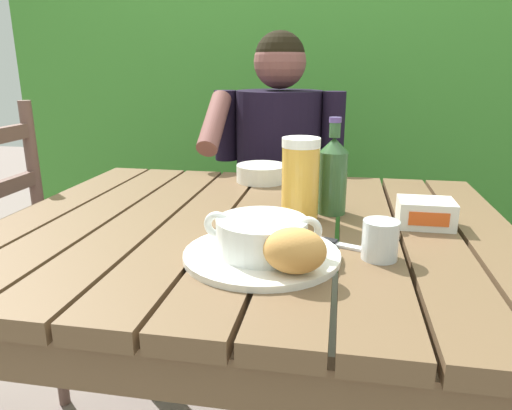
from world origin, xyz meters
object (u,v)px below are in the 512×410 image
object	(u,v)px
water_glass_small	(380,240)
diner_bowl	(262,173)
person_eating	(276,173)
soup_bowl	(262,235)
beer_bottle	(333,174)
serving_plate	(262,255)
butter_tub	(426,213)
bread_roll	(295,251)
beer_glass	(300,179)
table_knife	(335,243)
chair_near_diner	(283,220)

from	to	relation	value
water_glass_small	diner_bowl	bearing A→B (deg)	119.28
person_eating	diner_bowl	distance (m)	0.35
soup_bowl	beer_bottle	size ratio (longest dim) A/B	0.95
serving_plate	butter_tub	distance (m)	0.40
bread_roll	serving_plate	bearing A→B (deg)	130.60
diner_bowl	beer_glass	bearing A→B (deg)	-67.12
bread_roll	beer_glass	bearing A→B (deg)	93.70
serving_plate	soup_bowl	xyz separation A→B (m)	(0.00, 0.00, 0.04)
person_eating	table_knife	xyz separation A→B (m)	(0.23, -0.85, 0.05)
bread_roll	beer_glass	world-z (taller)	beer_glass
serving_plate	water_glass_small	size ratio (longest dim) A/B	3.98
butter_tub	table_knife	size ratio (longest dim) A/B	0.73
person_eating	beer_glass	bearing A→B (deg)	-77.87
butter_tub	table_knife	world-z (taller)	butter_tub
beer_glass	water_glass_small	world-z (taller)	beer_glass
bread_roll	water_glass_small	size ratio (longest dim) A/B	1.45
soup_bowl	beer_glass	size ratio (longest dim) A/B	1.16
bread_roll	water_glass_small	xyz separation A→B (m)	(0.14, 0.11, -0.01)
beer_bottle	butter_tub	xyz separation A→B (m)	(0.20, -0.06, -0.07)
beer_glass	table_knife	size ratio (longest dim) A/B	1.16
serving_plate	water_glass_small	world-z (taller)	water_glass_small
beer_bottle	bread_roll	bearing A→B (deg)	-97.53
person_eating	diner_bowl	size ratio (longest dim) A/B	8.07
water_glass_small	butter_tub	xyz separation A→B (m)	(0.11, 0.21, -0.01)
chair_near_diner	diner_bowl	distance (m)	0.64
beer_glass	table_knife	bearing A→B (deg)	-61.71
chair_near_diner	beer_bottle	xyz separation A→B (m)	(0.22, -0.84, 0.40)
beer_glass	water_glass_small	size ratio (longest dim) A/B	2.59
chair_near_diner	bread_roll	size ratio (longest dim) A/B	9.41
person_eating	water_glass_small	size ratio (longest dim) A/B	17.17
soup_bowl	water_glass_small	distance (m)	0.21
person_eating	bread_roll	xyz separation A→B (m)	(0.17, -1.01, 0.10)
table_knife	serving_plate	bearing A→B (deg)	-146.43
person_eating	soup_bowl	bearing A→B (deg)	-83.76
serving_plate	table_knife	size ratio (longest dim) A/B	1.78
water_glass_small	chair_near_diner	bearing A→B (deg)	105.71
chair_near_diner	serving_plate	distance (m)	1.18
beer_bottle	butter_tub	world-z (taller)	beer_bottle
soup_bowl	water_glass_small	world-z (taller)	soup_bowl
chair_near_diner	diner_bowl	size ratio (longest dim) A/B	6.43
diner_bowl	water_glass_small	bearing A→B (deg)	-60.72
beer_bottle	chair_near_diner	bearing A→B (deg)	104.52
chair_near_diner	beer_bottle	distance (m)	0.95
person_eating	bread_roll	world-z (taller)	person_eating
chair_near_diner	diner_bowl	world-z (taller)	chair_near_diner
water_glass_small	soup_bowl	bearing A→B (deg)	-170.58
bread_roll	beer_bottle	size ratio (longest dim) A/B	0.46
soup_bowl	beer_bottle	world-z (taller)	beer_bottle
chair_near_diner	beer_bottle	world-z (taller)	beer_bottle
water_glass_small	table_knife	distance (m)	0.10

